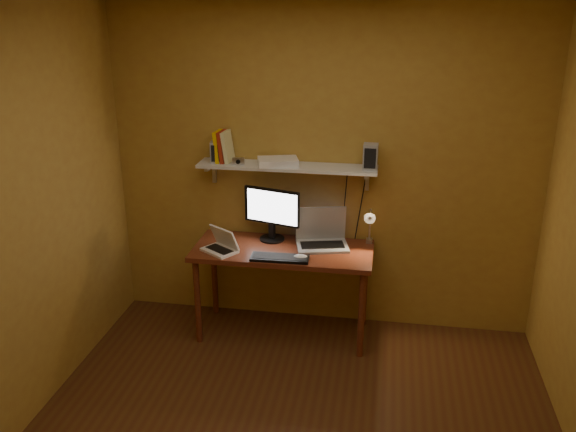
% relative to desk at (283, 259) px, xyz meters
% --- Properties ---
extents(room, '(3.44, 3.24, 2.64)m').
position_rel_desk_xyz_m(room, '(0.27, -1.28, 0.64)').
color(room, '#513014').
rests_on(room, ground).
extents(desk, '(1.40, 0.60, 0.75)m').
position_rel_desk_xyz_m(desk, '(0.00, 0.00, 0.00)').
color(desk, brown).
rests_on(desk, ground).
extents(wall_shelf, '(1.40, 0.25, 0.21)m').
position_rel_desk_xyz_m(wall_shelf, '(0.00, 0.19, 0.69)').
color(wall_shelf, silver).
rests_on(wall_shelf, room).
extents(monitor, '(0.47, 0.25, 0.43)m').
position_rel_desk_xyz_m(monitor, '(-0.12, 0.17, 0.33)').
color(monitor, black).
rests_on(monitor, desk).
extents(laptop, '(0.45, 0.37, 0.30)m').
position_rel_desk_xyz_m(laptop, '(0.29, 0.13, 0.16)').
color(laptop, '#9799A0').
rests_on(laptop, desk).
extents(netbook, '(0.32, 0.30, 0.19)m').
position_rel_desk_xyz_m(netbook, '(-0.46, -0.12, 0.14)').
color(netbook, white).
rests_on(netbook, desk).
extents(keyboard, '(0.44, 0.16, 0.02)m').
position_rel_desk_xyz_m(keyboard, '(0.01, -0.21, 0.10)').
color(keyboard, black).
rests_on(keyboard, desk).
extents(mouse, '(0.11, 0.08, 0.04)m').
position_rel_desk_xyz_m(mouse, '(0.17, -0.18, 0.11)').
color(mouse, white).
rests_on(mouse, desk).
extents(desk_lamp, '(0.09, 0.23, 0.38)m').
position_rel_desk_xyz_m(desk_lamp, '(0.66, 0.13, 0.29)').
color(desk_lamp, silver).
rests_on(desk_lamp, desk).
extents(speaker_left, '(0.11, 0.11, 0.17)m').
position_rel_desk_xyz_m(speaker_left, '(-0.56, 0.18, 0.79)').
color(speaker_left, '#9799A0').
rests_on(speaker_left, wall_shelf).
extents(speaker_right, '(0.11, 0.11, 0.19)m').
position_rel_desk_xyz_m(speaker_right, '(0.64, 0.18, 0.81)').
color(speaker_right, '#9799A0').
rests_on(speaker_right, wall_shelf).
extents(books, '(0.14, 0.17, 0.25)m').
position_rel_desk_xyz_m(books, '(-0.51, 0.21, 0.83)').
color(books, '#F0BB06').
rests_on(books, wall_shelf).
extents(shelf_camera, '(0.09, 0.04, 0.06)m').
position_rel_desk_xyz_m(shelf_camera, '(-0.37, 0.14, 0.74)').
color(shelf_camera, silver).
rests_on(shelf_camera, wall_shelf).
extents(router, '(0.35, 0.28, 0.05)m').
position_rel_desk_xyz_m(router, '(-0.07, 0.19, 0.74)').
color(router, white).
rests_on(router, wall_shelf).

